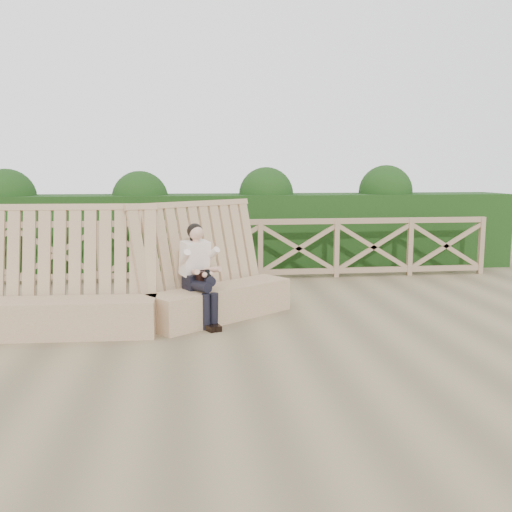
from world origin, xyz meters
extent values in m
plane|color=brown|center=(0.00, 0.00, 0.00)|extent=(60.00, 60.00, 0.00)
cube|color=#947054|center=(-2.07, 0.19, 0.22)|extent=(2.11, 0.59, 0.45)
cube|color=#947054|center=(-2.06, 0.46, 0.80)|extent=(2.11, 0.54, 1.56)
cube|color=#947054|center=(-0.18, 0.76, 0.22)|extent=(1.98, 1.63, 0.45)
cube|color=#947054|center=(-0.34, 0.98, 0.80)|extent=(1.95, 1.59, 1.56)
cube|color=black|center=(-0.51, 0.63, 0.55)|extent=(0.39, 0.35, 0.20)
cube|color=beige|center=(-0.53, 0.67, 0.85)|extent=(0.43, 0.39, 0.47)
sphere|color=tan|center=(-0.51, 0.63, 1.18)|extent=(0.25, 0.25, 0.19)
sphere|color=black|center=(-0.52, 0.66, 1.20)|extent=(0.28, 0.28, 0.20)
cylinder|color=black|center=(-0.49, 0.43, 0.53)|extent=(0.31, 0.42, 0.13)
cylinder|color=black|center=(-0.37, 0.51, 0.59)|extent=(0.31, 0.43, 0.15)
cylinder|color=black|center=(-0.41, 0.25, 0.22)|extent=(0.14, 0.14, 0.45)
cylinder|color=black|center=(-0.31, 0.28, 0.22)|extent=(0.14, 0.14, 0.45)
cube|color=black|center=(-0.37, 0.18, 0.04)|extent=(0.17, 0.23, 0.07)
cube|color=black|center=(-0.28, 0.21, 0.04)|extent=(0.17, 0.23, 0.07)
cube|color=black|center=(-0.42, 0.50, 0.63)|extent=(0.23, 0.20, 0.13)
cube|color=black|center=(-0.37, 0.36, 0.69)|extent=(0.09, 0.10, 0.11)
cube|color=#84674D|center=(0.00, 3.50, 1.05)|extent=(10.10, 0.07, 0.10)
cube|color=#84674D|center=(0.00, 3.50, 0.12)|extent=(10.10, 0.07, 0.10)
cube|color=black|center=(0.00, 4.70, 0.75)|extent=(12.00, 1.20, 1.50)
camera|label=1|loc=(-0.67, -6.72, 1.99)|focal=40.00mm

